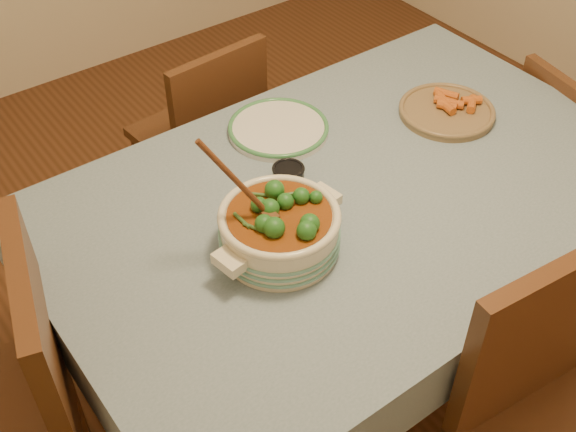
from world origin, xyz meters
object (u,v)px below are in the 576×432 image
Objects in this scene: chair_left at (10,405)px; condiment_bowl at (288,173)px; chair_far at (207,131)px; white_plate at (278,128)px; stew_casserole at (279,227)px; chair_right at (564,160)px; chair_near at (557,418)px; dining_table at (354,216)px; fried_plate at (447,110)px.

condiment_bowl is at bearing 109.97° from chair_left.
chair_far is 1.25m from chair_left.
white_plate is 0.46× the size of chair_far.
chair_far is (0.30, 0.87, -0.36)m from stew_casserole.
condiment_bowl is 0.90m from chair_left.
chair_left is (-1.93, 0.12, 0.10)m from chair_right.
white_plate is 0.48× the size of chair_right.
white_plate is 1.08m from chair_right.
condiment_bowl is at bearing 48.62° from stew_casserole.
dining_table is at bearing 97.25° from chair_near.
fried_plate is at bearing -3.57° from condiment_bowl.
fried_plate is at bearing 117.21° from chair_far.
stew_casserole reaches higher than white_plate.
white_plate is at bearing 153.13° from fried_plate.
fried_plate is at bearing 13.24° from dining_table.
dining_table is 4.39× the size of white_plate.
fried_plate is (0.45, 0.11, 0.11)m from dining_table.
fried_plate is (0.57, -0.04, -0.01)m from condiment_bowl.
chair_right reaches higher than dining_table.
chair_near is at bearing -80.47° from condiment_bowl.
stew_casserole reaches higher than chair_right.
chair_far is at bearing 121.84° from fried_plate.
dining_table is 0.99m from chair_left.
stew_casserole is 0.99m from chair_far.
chair_left is at bearing 32.40° from chair_far.
fried_plate is 1.45m from chair_left.
condiment_bowl is 0.30× the size of fried_plate.
stew_casserole is 0.75m from chair_left.
chair_far is at bearing 142.03° from chair_left.
chair_left is at bearing -164.32° from white_plate.
condiment_bowl is at bearing 90.04° from chair_right.
condiment_bowl is at bearing 176.43° from fried_plate.
fried_plate is 0.43× the size of chair_far.
dining_table is 1.76× the size of chair_near.
fried_plate is 0.44× the size of chair_right.
fried_plate is at bearing 106.57° from chair_left.
stew_casserole reaches higher than chair_near.
chair_right is 1.94m from chair_left.
chair_right is at bearing 132.55° from chair_far.
white_plate is (0.28, 0.40, -0.06)m from stew_casserole.
stew_casserole is 0.78m from chair_near.
chair_far is 0.87× the size of chair_near.
condiment_bowl is at bearing -119.09° from white_plate.
chair_near reaches higher than dining_table.
chair_left reaches higher than chair_near.
white_plate is 3.60× the size of condiment_bowl.
chair_far is at bearing 57.38° from chair_right.
chair_near is at bearing 67.31° from chair_left.
chair_left reaches higher than chair_far.
stew_casserole is at bearing -125.68° from white_plate.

